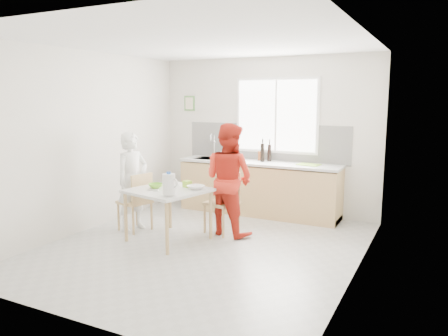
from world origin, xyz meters
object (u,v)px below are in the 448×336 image
object	(u,v)px
wine_bottle_b	(269,153)
person_red	(229,179)
chair_left	(137,199)
person_white	(133,182)
bowl_green	(156,186)
dining_table	(168,195)
wine_bottle_a	(262,152)
chair_far	(225,199)
bowl_white	(196,187)
milk_jug	(169,184)

from	to	relation	value
wine_bottle_b	person_red	bearing A→B (deg)	-94.42
chair_left	person_white	xyz separation A→B (m)	(-0.10, 0.02, 0.26)
bowl_green	wine_bottle_b	size ratio (longest dim) A/B	0.67
person_white	wine_bottle_b	xyz separation A→B (m)	(1.49, 1.86, 0.32)
bowl_green	person_white	bearing A→B (deg)	162.06
dining_table	wine_bottle_a	xyz separation A→B (m)	(0.64, 1.93, 0.42)
dining_table	wine_bottle_a	distance (m)	2.08
chair_left	wine_bottle_b	distance (m)	2.41
chair_far	wine_bottle_a	xyz separation A→B (m)	(0.11, 1.22, 0.58)
chair_left	bowl_white	distance (m)	1.05
bowl_white	milk_jug	xyz separation A→B (m)	(-0.10, -0.52, 0.13)
bowl_green	bowl_white	world-z (taller)	bowl_green
wine_bottle_a	bowl_white	bearing A→B (deg)	-99.40
dining_table	chair_left	world-z (taller)	chair_left
person_white	bowl_green	xyz separation A→B (m)	(0.56, -0.18, 0.02)
milk_jug	wine_bottle_b	distance (m)	2.43
chair_far	bowl_white	size ratio (longest dim) A/B	4.04
chair_left	person_red	bearing A→B (deg)	124.54
milk_jug	wine_bottle_a	xyz separation A→B (m)	(0.39, 2.28, 0.18)
chair_far	wine_bottle_b	distance (m)	1.44
person_white	wine_bottle_a	bearing A→B (deg)	-25.55
dining_table	bowl_white	bearing A→B (deg)	26.77
person_red	bowl_white	xyz separation A→B (m)	(-0.27, -0.49, -0.06)
bowl_white	chair_far	bearing A→B (deg)	71.95
person_red	bowl_green	bearing A→B (deg)	51.77
chair_far	person_white	distance (m)	1.42
chair_far	dining_table	bearing A→B (deg)	-113.13
person_red	person_white	bearing A→B (deg)	32.33
wine_bottle_a	wine_bottle_b	world-z (taller)	wine_bottle_a
chair_far	person_red	world-z (taller)	person_red
person_red	wine_bottle_a	world-z (taller)	person_red
dining_table	person_red	xyz separation A→B (m)	(0.62, 0.66, 0.16)
bowl_green	bowl_white	xyz separation A→B (m)	(0.55, 0.18, -0.00)
person_white	wine_bottle_b	bearing A→B (deg)	-25.76
chair_far	person_red	bearing A→B (deg)	-17.45
person_white	milk_jug	xyz separation A→B (m)	(1.02, -0.52, 0.15)
chair_left	bowl_green	bearing A→B (deg)	84.08
person_white	milk_jug	bearing A→B (deg)	-104.14
chair_left	bowl_green	distance (m)	0.56
bowl_green	chair_left	bearing A→B (deg)	161.05
wine_bottle_b	chair_far	bearing A→B (deg)	-98.81
milk_jug	bowl_white	bearing A→B (deg)	92.64
dining_table	chair_left	bearing A→B (deg)	166.97
milk_jug	wine_bottle_b	size ratio (longest dim) A/B	0.99
bowl_white	wine_bottle_b	distance (m)	1.92
chair_left	bowl_white	size ratio (longest dim) A/B	3.94
chair_left	chair_far	xyz separation A→B (m)	(1.19, 0.57, 0.01)
dining_table	bowl_white	size ratio (longest dim) A/B	5.08
person_red	bowl_green	xyz separation A→B (m)	(-0.83, -0.67, -0.05)
wine_bottle_a	wine_bottle_b	bearing A→B (deg)	47.61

